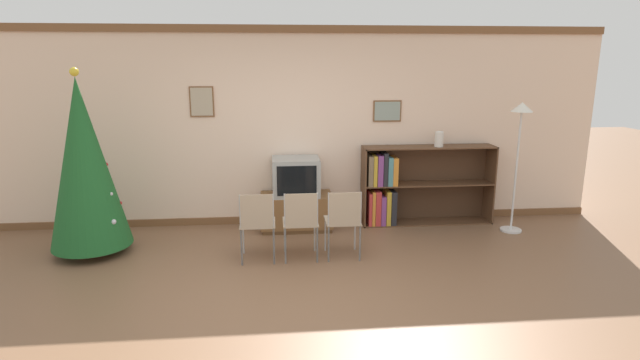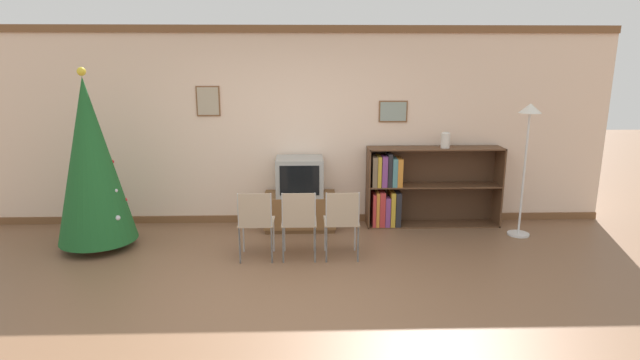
{
  "view_description": "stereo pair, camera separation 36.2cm",
  "coord_description": "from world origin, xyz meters",
  "px_view_note": "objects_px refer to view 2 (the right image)",
  "views": [
    {
      "loc": [
        -0.23,
        -4.35,
        2.23
      ],
      "look_at": [
        0.3,
        1.35,
        0.87
      ],
      "focal_mm": 28.0,
      "sensor_mm": 36.0,
      "label": 1
    },
    {
      "loc": [
        0.13,
        -4.37,
        2.23
      ],
      "look_at": [
        0.3,
        1.35,
        0.87
      ],
      "focal_mm": 28.0,
      "sensor_mm": 36.0,
      "label": 2
    }
  ],
  "objects_px": {
    "folding_chair_left": "(256,221)",
    "folding_chair_right": "(342,220)",
    "standing_lamp": "(528,135)",
    "bookshelf": "(408,188)",
    "folding_chair_center": "(299,220)",
    "television": "(300,176)",
    "vase": "(445,140)",
    "christmas_tree": "(91,161)",
    "tv_console": "(300,211)"
  },
  "relations": [
    {
      "from": "christmas_tree",
      "to": "standing_lamp",
      "type": "distance_m",
      "value": 5.36
    },
    {
      "from": "christmas_tree",
      "to": "folding_chair_left",
      "type": "distance_m",
      "value": 2.12
    },
    {
      "from": "folding_chair_center",
      "to": "tv_console",
      "type": "bearing_deg",
      "value": 90.0
    },
    {
      "from": "tv_console",
      "to": "bookshelf",
      "type": "relative_size",
      "value": 0.52
    },
    {
      "from": "bookshelf",
      "to": "folding_chair_right",
      "type": "bearing_deg",
      "value": -129.34
    },
    {
      "from": "vase",
      "to": "standing_lamp",
      "type": "relative_size",
      "value": 0.12
    },
    {
      "from": "standing_lamp",
      "to": "tv_console",
      "type": "bearing_deg",
      "value": 172.69
    },
    {
      "from": "standing_lamp",
      "to": "folding_chair_right",
      "type": "bearing_deg",
      "value": -162.52
    },
    {
      "from": "folding_chair_left",
      "to": "standing_lamp",
      "type": "bearing_deg",
      "value": 12.6
    },
    {
      "from": "vase",
      "to": "standing_lamp",
      "type": "height_order",
      "value": "standing_lamp"
    },
    {
      "from": "folding_chair_center",
      "to": "bookshelf",
      "type": "distance_m",
      "value": 1.93
    },
    {
      "from": "folding_chair_right",
      "to": "bookshelf",
      "type": "xyz_separation_m",
      "value": [
        1.0,
        1.22,
        0.06
      ]
    },
    {
      "from": "bookshelf",
      "to": "standing_lamp",
      "type": "bearing_deg",
      "value": -18.54
    },
    {
      "from": "tv_console",
      "to": "vase",
      "type": "relative_size",
      "value": 4.59
    },
    {
      "from": "tv_console",
      "to": "bookshelf",
      "type": "distance_m",
      "value": 1.52
    },
    {
      "from": "christmas_tree",
      "to": "television",
      "type": "bearing_deg",
      "value": 14.89
    },
    {
      "from": "vase",
      "to": "standing_lamp",
      "type": "bearing_deg",
      "value": -24.35
    },
    {
      "from": "folding_chair_left",
      "to": "folding_chair_right",
      "type": "distance_m",
      "value": 0.98
    },
    {
      "from": "tv_console",
      "to": "folding_chair_left",
      "type": "xyz_separation_m",
      "value": [
        -0.49,
        -1.13,
        0.23
      ]
    },
    {
      "from": "tv_console",
      "to": "folding_chair_left",
      "type": "relative_size",
      "value": 1.18
    },
    {
      "from": "christmas_tree",
      "to": "bookshelf",
      "type": "height_order",
      "value": "christmas_tree"
    },
    {
      "from": "christmas_tree",
      "to": "standing_lamp",
      "type": "height_order",
      "value": "christmas_tree"
    },
    {
      "from": "christmas_tree",
      "to": "vase",
      "type": "bearing_deg",
      "value": 9.06
    },
    {
      "from": "standing_lamp",
      "to": "bookshelf",
      "type": "bearing_deg",
      "value": 161.46
    },
    {
      "from": "vase",
      "to": "tv_console",
      "type": "bearing_deg",
      "value": -178.59
    },
    {
      "from": "folding_chair_center",
      "to": "standing_lamp",
      "type": "bearing_deg",
      "value": 14.65
    },
    {
      "from": "christmas_tree",
      "to": "folding_chair_center",
      "type": "height_order",
      "value": "christmas_tree"
    },
    {
      "from": "tv_console",
      "to": "folding_chair_left",
      "type": "distance_m",
      "value": 1.25
    },
    {
      "from": "vase",
      "to": "television",
      "type": "bearing_deg",
      "value": -178.52
    },
    {
      "from": "television",
      "to": "folding_chair_center",
      "type": "relative_size",
      "value": 0.76
    },
    {
      "from": "television",
      "to": "bookshelf",
      "type": "xyz_separation_m",
      "value": [
        1.49,
        0.1,
        -0.2
      ]
    },
    {
      "from": "bookshelf",
      "to": "folding_chair_center",
      "type": "bearing_deg",
      "value": -140.65
    },
    {
      "from": "folding_chair_right",
      "to": "standing_lamp",
      "type": "height_order",
      "value": "standing_lamp"
    },
    {
      "from": "bookshelf",
      "to": "tv_console",
      "type": "bearing_deg",
      "value": -176.25
    },
    {
      "from": "christmas_tree",
      "to": "folding_chair_left",
      "type": "relative_size",
      "value": 2.65
    },
    {
      "from": "folding_chair_right",
      "to": "standing_lamp",
      "type": "bearing_deg",
      "value": 17.48
    },
    {
      "from": "folding_chair_right",
      "to": "vase",
      "type": "relative_size",
      "value": 3.91
    },
    {
      "from": "folding_chair_left",
      "to": "folding_chair_right",
      "type": "relative_size",
      "value": 1.0
    },
    {
      "from": "bookshelf",
      "to": "folding_chair_left",
      "type": "bearing_deg",
      "value": -148.31
    },
    {
      "from": "tv_console",
      "to": "standing_lamp",
      "type": "relative_size",
      "value": 0.56
    },
    {
      "from": "folding_chair_center",
      "to": "television",
      "type": "bearing_deg",
      "value": 90.0
    },
    {
      "from": "christmas_tree",
      "to": "folding_chair_right",
      "type": "relative_size",
      "value": 2.65
    },
    {
      "from": "christmas_tree",
      "to": "vase",
      "type": "relative_size",
      "value": 10.35
    },
    {
      "from": "folding_chair_center",
      "to": "standing_lamp",
      "type": "xyz_separation_m",
      "value": [
        2.89,
        0.75,
        0.85
      ]
    },
    {
      "from": "tv_console",
      "to": "folding_chair_right",
      "type": "relative_size",
      "value": 1.18
    },
    {
      "from": "christmas_tree",
      "to": "television",
      "type": "relative_size",
      "value": 3.48
    },
    {
      "from": "folding_chair_center",
      "to": "folding_chair_right",
      "type": "height_order",
      "value": "same"
    },
    {
      "from": "folding_chair_right",
      "to": "bookshelf",
      "type": "relative_size",
      "value": 0.45
    },
    {
      "from": "folding_chair_right",
      "to": "standing_lamp",
      "type": "xyz_separation_m",
      "value": [
        2.4,
        0.75,
        0.85
      ]
    },
    {
      "from": "television",
      "to": "vase",
      "type": "bearing_deg",
      "value": 1.48
    }
  ]
}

